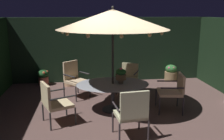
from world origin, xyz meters
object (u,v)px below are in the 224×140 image
object	(u,v)px
patio_umbrella	(113,19)
centerpiece_planter	(121,75)
potted_plant_right_far	(70,75)
patio_chair_northeast	(174,89)
patio_chair_north	(132,111)
patio_dining_table	(113,87)
patio_chair_east	(128,76)
potted_plant_back_center	(43,77)
patio_chair_south	(54,101)
potted_plant_back_left	(171,73)
patio_chair_southeast	(74,77)

from	to	relation	value
patio_umbrella	centerpiece_planter	world-z (taller)	patio_umbrella
potted_plant_right_far	centerpiece_planter	bearing A→B (deg)	-58.65
patio_chair_northeast	centerpiece_planter	bearing A→B (deg)	169.27
centerpiece_planter	patio_chair_north	world-z (taller)	centerpiece_planter
patio_dining_table	patio_chair_east	world-z (taller)	patio_chair_east
patio_chair_northeast	potted_plant_back_center	world-z (taller)	patio_chair_northeast
patio_chair_east	potted_plant_back_center	world-z (taller)	patio_chair_east
patio_chair_south	potted_plant_back_center	distance (m)	3.18
patio_dining_table	potted_plant_back_center	bearing A→B (deg)	130.65
patio_chair_north	patio_chair_south	xyz separation A→B (m)	(-1.59, 0.90, -0.05)
patio_umbrella	patio_chair_south	xyz separation A→B (m)	(-1.40, -0.63, -1.76)
patio_chair_north	potted_plant_back_left	size ratio (longest dim) A/B	1.81
centerpiece_planter	patio_chair_southeast	world-z (taller)	centerpiece_planter
patio_chair_east	potted_plant_back_center	size ratio (longest dim) A/B	1.67
patio_chair_east	potted_plant_right_far	bearing A→B (deg)	152.91
centerpiece_planter	patio_chair_northeast	distance (m)	1.38
patio_dining_table	patio_chair_north	xyz separation A→B (m)	(0.19, -1.53, -0.01)
patio_chair_east	patio_chair_southeast	bearing A→B (deg)	-172.85
centerpiece_planter	patio_umbrella	bearing A→B (deg)	-177.10
patio_dining_table	patio_umbrella	xyz separation A→B (m)	(0.00, -0.00, 1.69)
patio_umbrella	patio_chair_north	bearing A→B (deg)	-82.91
patio_chair_south	patio_dining_table	bearing A→B (deg)	24.24
centerpiece_planter	potted_plant_right_far	xyz separation A→B (m)	(-1.42, 2.33, -0.58)
patio_chair_north	patio_chair_southeast	world-z (taller)	patio_chair_southeast
patio_chair_north	patio_chair_east	distance (m)	2.95
potted_plant_back_center	patio_chair_south	bearing A→B (deg)	-77.11
patio_umbrella	potted_plant_right_far	distance (m)	3.27
potted_plant_right_far	potted_plant_back_center	world-z (taller)	potted_plant_right_far
patio_umbrella	potted_plant_right_far	size ratio (longest dim) A/B	3.99
patio_chair_northeast	potted_plant_back_center	xyz separation A→B (m)	(-3.63, 2.70, -0.29)
patio_dining_table	patio_chair_south	xyz separation A→B (m)	(-1.40, -0.63, -0.06)
patio_dining_table	patio_umbrella	bearing A→B (deg)	-12.77
centerpiece_planter	patio_chair_north	size ratio (longest dim) A/B	0.38
patio_umbrella	patio_chair_southeast	distance (m)	2.30
patio_chair_southeast	patio_chair_south	bearing A→B (deg)	-102.46
centerpiece_planter	potted_plant_back_left	distance (m)	3.47
centerpiece_planter	patio_chair_north	bearing A→B (deg)	-90.67
patio_chair_northeast	patio_dining_table	bearing A→B (deg)	171.11
centerpiece_planter	potted_plant_back_left	size ratio (longest dim) A/B	0.69
patio_chair_south	potted_plant_back_center	bearing A→B (deg)	102.89
patio_chair_southeast	potted_plant_back_center	world-z (taller)	patio_chair_southeast
potted_plant_back_center	patio_dining_table	bearing A→B (deg)	-49.35
patio_dining_table	patio_chair_north	bearing A→B (deg)	-82.91
centerpiece_planter	patio_chair_east	bearing A→B (deg)	71.65
potted_plant_back_left	centerpiece_planter	bearing A→B (deg)	-131.70
patio_chair_north	patio_chair_northeast	distance (m)	1.85
potted_plant_back_left	potted_plant_back_center	distance (m)	4.59
patio_dining_table	potted_plant_back_center	xyz separation A→B (m)	(-2.11, 2.46, -0.32)
patio_umbrella	patio_chair_east	world-z (taller)	patio_umbrella
patio_chair_north	patio_chair_southeast	bearing A→B (deg)	113.91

